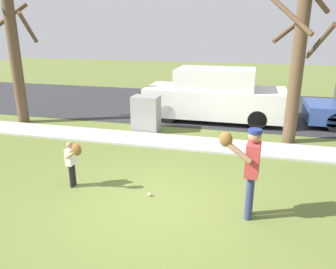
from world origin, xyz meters
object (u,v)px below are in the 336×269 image
(parked_van_white, at_px, (215,96))
(utility_cabinet, at_px, (146,114))
(person_child, at_px, (73,158))
(street_tree_near, at_px, (298,61))
(street_tree_far, at_px, (13,46))
(baseball, at_px, (149,194))
(person_adult, at_px, (250,164))

(parked_van_white, bearing_deg, utility_cabinet, 43.60)
(person_child, relative_size, utility_cabinet, 0.91)
(person_child, distance_m, street_tree_near, 6.60)
(person_child, height_order, street_tree_far, street_tree_far)
(street_tree_far, bearing_deg, utility_cabinet, 1.54)
(baseball, bearing_deg, utility_cabinet, 108.75)
(person_adult, bearing_deg, baseball, -4.20)
(utility_cabinet, bearing_deg, baseball, -71.25)
(person_child, distance_m, parked_van_white, 6.62)
(person_adult, xyz_separation_m, street_tree_near, (1.12, 4.55, 1.36))
(baseball, relative_size, street_tree_near, 0.02)
(baseball, bearing_deg, street_tree_near, 54.37)
(person_adult, height_order, person_child, person_adult)
(person_child, distance_m, utility_cabinet, 4.31)
(person_adult, distance_m, baseball, 2.20)
(baseball, distance_m, street_tree_far, 7.83)
(person_child, bearing_deg, parked_van_white, 74.88)
(person_child, relative_size, baseball, 14.40)
(person_adult, relative_size, street_tree_far, 0.33)
(utility_cabinet, bearing_deg, person_adult, -53.52)
(person_adult, bearing_deg, street_tree_far, -24.40)
(parked_van_white, bearing_deg, person_adult, 101.86)
(person_adult, bearing_deg, parked_van_white, -73.54)
(street_tree_far, height_order, parked_van_white, street_tree_far)
(person_child, bearing_deg, baseball, 5.65)
(utility_cabinet, relative_size, street_tree_far, 0.23)
(street_tree_near, distance_m, parked_van_white, 3.49)
(person_adult, distance_m, person_child, 3.62)
(street_tree_near, relative_size, parked_van_white, 0.90)
(baseball, relative_size, parked_van_white, 0.01)
(utility_cabinet, xyz_separation_m, street_tree_near, (4.50, -0.02, 1.82))
(baseball, relative_size, utility_cabinet, 0.06)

